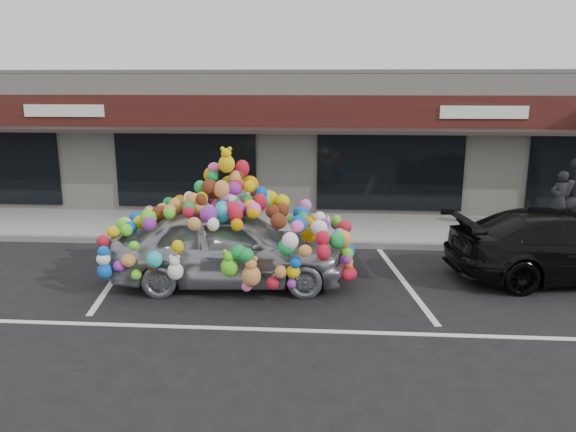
# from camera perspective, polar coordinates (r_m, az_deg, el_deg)

# --- Properties ---
(ground) EXTENTS (90.00, 90.00, 0.00)m
(ground) POSITION_cam_1_polar(r_m,az_deg,el_deg) (11.57, -2.21, -6.62)
(ground) COLOR black
(ground) RESTS_ON ground
(shop_building) EXTENTS (24.00, 7.20, 4.31)m
(shop_building) POSITION_cam_1_polar(r_m,az_deg,el_deg) (19.36, 0.51, 8.13)
(shop_building) COLOR beige
(shop_building) RESTS_ON ground
(sidewalk) EXTENTS (26.00, 3.00, 0.15)m
(sidewalk) POSITION_cam_1_polar(r_m,az_deg,el_deg) (15.35, -0.57, -1.22)
(sidewalk) COLOR gray
(sidewalk) RESTS_ON ground
(kerb) EXTENTS (26.00, 0.18, 0.16)m
(kerb) POSITION_cam_1_polar(r_m,az_deg,el_deg) (13.91, -1.08, -2.79)
(kerb) COLOR slate
(kerb) RESTS_ON ground
(parking_stripe_left) EXTENTS (0.73, 4.37, 0.01)m
(parking_stripe_left) POSITION_cam_1_polar(r_m,az_deg,el_deg) (12.50, -16.91, -5.64)
(parking_stripe_left) COLOR silver
(parking_stripe_left) RESTS_ON ground
(parking_stripe_mid) EXTENTS (0.73, 4.37, 0.01)m
(parking_stripe_mid) POSITION_cam_1_polar(r_m,az_deg,el_deg) (11.80, 11.63, -6.48)
(parking_stripe_mid) COLOR silver
(parking_stripe_mid) RESTS_ON ground
(lane_line) EXTENTS (14.00, 0.12, 0.01)m
(lane_line) POSITION_cam_1_polar(r_m,az_deg,el_deg) (9.41, 8.63, -11.65)
(lane_line) COLOR silver
(lane_line) RESTS_ON ground
(toy_car) EXTENTS (3.31, 5.02, 2.86)m
(toy_car) POSITION_cam_1_polar(r_m,az_deg,el_deg) (11.23, -5.99, -2.13)
(toy_car) COLOR silver
(toy_car) RESTS_ON ground
(black_sedan) EXTENTS (2.73, 5.15, 1.42)m
(black_sedan) POSITION_cam_1_polar(r_m,az_deg,el_deg) (12.87, 26.60, -2.68)
(black_sedan) COLOR black
(black_sedan) RESTS_ON ground
(pedestrian_a) EXTENTS (0.64, 0.51, 1.54)m
(pedestrian_a) POSITION_cam_1_polar(r_m,az_deg,el_deg) (16.59, 25.86, 1.51)
(pedestrian_a) COLOR black
(pedestrian_a) RESTS_ON sidewalk
(pedestrian_b) EXTENTS (1.03, 0.85, 1.95)m
(pedestrian_b) POSITION_cam_1_polar(r_m,az_deg,el_deg) (16.03, 26.89, 1.77)
(pedestrian_b) COLOR black
(pedestrian_b) RESTS_ON sidewalk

